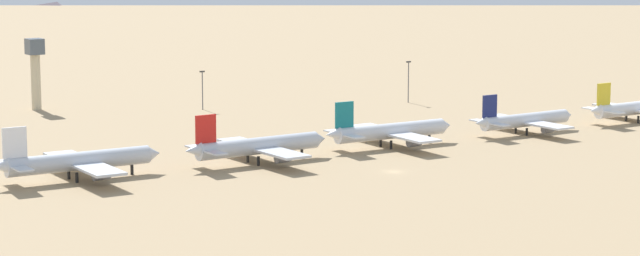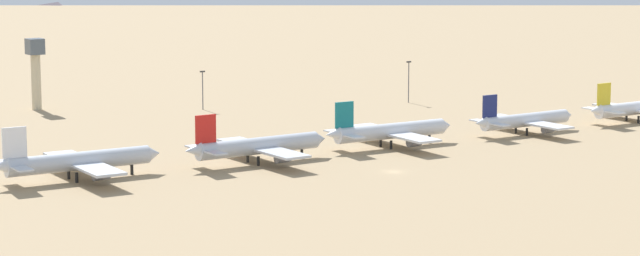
{
  "view_description": "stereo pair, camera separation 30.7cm",
  "coord_description": "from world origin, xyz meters",
  "px_view_note": "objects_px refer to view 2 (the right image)",
  "views": [
    {
      "loc": [
        -195.2,
        -253.3,
        61.36
      ],
      "look_at": [
        3.18,
        37.67,
        6.0
      ],
      "focal_mm": 72.59,
      "sensor_mm": 36.0,
      "label": 1
    },
    {
      "loc": [
        -194.94,
        -253.47,
        61.36
      ],
      "look_at": [
        3.18,
        37.67,
        6.0
      ],
      "focal_mm": 72.59,
      "sensor_mm": 36.0,
      "label": 2
    }
  ],
  "objects_px": {
    "parked_jet_white_1": "(77,161)",
    "parked_jet_teal_3": "(389,131)",
    "parked_jet_red_2": "(257,146)",
    "light_pole_mid": "(409,79)",
    "control_tower": "(36,67)",
    "parked_jet_navy_4": "(524,120)",
    "parked_jet_yellow_5": "(635,108)",
    "light_pole_west": "(203,87)"
  },
  "relations": [
    {
      "from": "parked_jet_navy_4",
      "to": "light_pole_mid",
      "type": "xyz_separation_m",
      "value": [
        14.24,
        73.71,
        4.31
      ]
    },
    {
      "from": "control_tower",
      "to": "light_pole_mid",
      "type": "bearing_deg",
      "value": -26.36
    },
    {
      "from": "parked_jet_teal_3",
      "to": "control_tower",
      "type": "distance_m",
      "value": 137.14
    },
    {
      "from": "parked_jet_teal_3",
      "to": "control_tower",
      "type": "xyz_separation_m",
      "value": [
        -52.74,
        126.21,
        9.9
      ]
    },
    {
      "from": "parked_jet_white_1",
      "to": "parked_jet_yellow_5",
      "type": "height_order",
      "value": "parked_jet_white_1"
    },
    {
      "from": "parked_jet_red_2",
      "to": "light_pole_west",
      "type": "distance_m",
      "value": 102.42
    },
    {
      "from": "parked_jet_white_1",
      "to": "parked_jet_navy_4",
      "type": "height_order",
      "value": "parked_jet_white_1"
    },
    {
      "from": "parked_jet_red_2",
      "to": "parked_jet_navy_4",
      "type": "height_order",
      "value": "parked_jet_red_2"
    },
    {
      "from": "parked_jet_teal_3",
      "to": "parked_jet_yellow_5",
      "type": "distance_m",
      "value": 92.96
    },
    {
      "from": "parked_jet_white_1",
      "to": "parked_jet_red_2",
      "type": "distance_m",
      "value": 48.07
    },
    {
      "from": "parked_jet_teal_3",
      "to": "parked_jet_navy_4",
      "type": "xyz_separation_m",
      "value": [
        47.13,
        -4.05,
        -0.38
      ]
    },
    {
      "from": "parked_jet_red_2",
      "to": "light_pole_mid",
      "type": "height_order",
      "value": "light_pole_mid"
    },
    {
      "from": "parked_jet_red_2",
      "to": "light_pole_mid",
      "type": "relative_size",
      "value": 2.91
    },
    {
      "from": "light_pole_west",
      "to": "parked_jet_navy_4",
      "type": "bearing_deg",
      "value": -61.58
    },
    {
      "from": "parked_jet_teal_3",
      "to": "light_pole_mid",
      "type": "height_order",
      "value": "light_pole_mid"
    },
    {
      "from": "parked_jet_yellow_5",
      "to": "light_pole_mid",
      "type": "xyz_separation_m",
      "value": [
        -31.4,
        75.55,
        4.13
      ]
    },
    {
      "from": "parked_jet_teal_3",
      "to": "light_pole_mid",
      "type": "bearing_deg",
      "value": 51.73
    },
    {
      "from": "parked_jet_yellow_5",
      "to": "control_tower",
      "type": "height_order",
      "value": "control_tower"
    },
    {
      "from": "parked_jet_navy_4",
      "to": "parked_jet_teal_3",
      "type": "bearing_deg",
      "value": 175.5
    },
    {
      "from": "parked_jet_red_2",
      "to": "parked_jet_teal_3",
      "type": "bearing_deg",
      "value": 0.83
    },
    {
      "from": "parked_jet_white_1",
      "to": "parked_jet_teal_3",
      "type": "distance_m",
      "value": 91.44
    },
    {
      "from": "parked_jet_yellow_5",
      "to": "parked_jet_navy_4",
      "type": "bearing_deg",
      "value": 178.1
    },
    {
      "from": "parked_jet_white_1",
      "to": "parked_jet_red_2",
      "type": "height_order",
      "value": "parked_jet_white_1"
    },
    {
      "from": "parked_jet_red_2",
      "to": "parked_jet_teal_3",
      "type": "relative_size",
      "value": 1.01
    },
    {
      "from": "parked_jet_red_2",
      "to": "light_pole_mid",
      "type": "xyz_separation_m",
      "value": [
        104.92,
        70.07,
        3.87
      ]
    },
    {
      "from": "parked_jet_navy_4",
      "to": "light_pole_mid",
      "type": "height_order",
      "value": "light_pole_mid"
    },
    {
      "from": "parked_jet_navy_4",
      "to": "parked_jet_yellow_5",
      "type": "height_order",
      "value": "parked_jet_yellow_5"
    },
    {
      "from": "parked_jet_teal_3",
      "to": "control_tower",
      "type": "relative_size",
      "value": 1.76
    },
    {
      "from": "parked_jet_white_1",
      "to": "control_tower",
      "type": "xyz_separation_m",
      "value": [
        38.56,
        121.18,
        9.74
      ]
    },
    {
      "from": "parked_jet_yellow_5",
      "to": "light_pole_mid",
      "type": "distance_m",
      "value": 81.92
    },
    {
      "from": "parked_jet_navy_4",
      "to": "parked_jet_yellow_5",
      "type": "bearing_deg",
      "value": -1.89
    },
    {
      "from": "parked_jet_navy_4",
      "to": "parked_jet_white_1",
      "type": "bearing_deg",
      "value": 176.67
    },
    {
      "from": "parked_jet_red_2",
      "to": "parked_jet_navy_4",
      "type": "bearing_deg",
      "value": -2.01
    },
    {
      "from": "parked_jet_navy_4",
      "to": "light_pole_mid",
      "type": "distance_m",
      "value": 75.2
    },
    {
      "from": "parked_jet_yellow_5",
      "to": "light_pole_mid",
      "type": "bearing_deg",
      "value": 112.98
    },
    {
      "from": "parked_jet_red_2",
      "to": "light_pole_mid",
      "type": "distance_m",
      "value": 126.22
    },
    {
      "from": "parked_jet_navy_4",
      "to": "light_pole_west",
      "type": "relative_size",
      "value": 2.93
    },
    {
      "from": "parked_jet_teal_3",
      "to": "light_pole_west",
      "type": "distance_m",
      "value": 95.29
    },
    {
      "from": "control_tower",
      "to": "light_pole_mid",
      "type": "relative_size",
      "value": 1.64
    },
    {
      "from": "light_pole_west",
      "to": "parked_jet_red_2",
      "type": "bearing_deg",
      "value": -111.23
    },
    {
      "from": "parked_jet_red_2",
      "to": "parked_jet_teal_3",
      "type": "xyz_separation_m",
      "value": [
        43.54,
        0.41,
        -0.06
      ]
    },
    {
      "from": "parked_jet_white_1",
      "to": "control_tower",
      "type": "distance_m",
      "value": 127.55
    }
  ]
}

